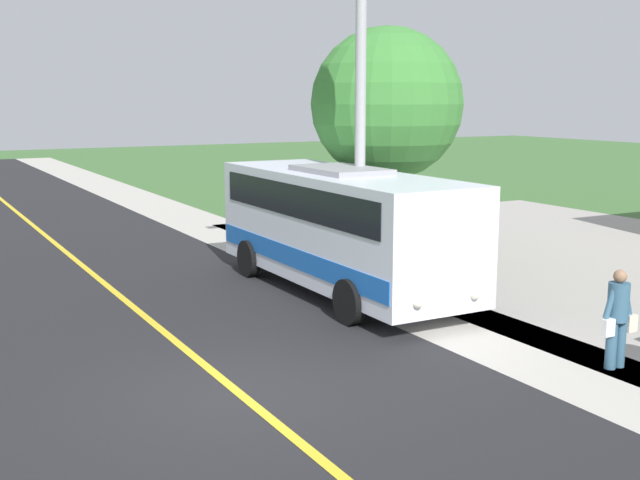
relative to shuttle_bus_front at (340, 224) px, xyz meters
The scene contains 8 objects.
ground_plane 6.64m from the shuttle_bus_front, 45.96° to the left, with size 120.00×120.00×0.00m, color #3D6633.
road_surface 6.64m from the shuttle_bus_front, 45.96° to the left, with size 8.00×100.00×0.01m, color black.
sidewalk 4.94m from the shuttle_bus_front, 98.76° to the left, with size 2.40×100.00×0.01m, color #B2ADA3.
road_centre_line 6.63m from the shuttle_bus_front, 45.96° to the left, with size 0.16×100.00×0.00m, color gold.
shuttle_bus_front is the anchor object (origin of this frame).
pedestrian_with_bags 6.76m from the shuttle_bus_front, 101.14° to the left, with size 0.72×0.34×1.63m.
street_light_pole 3.11m from the shuttle_bus_front, behind, with size 1.97×0.24×8.46m.
tree_curbside 4.69m from the shuttle_bus_front, 138.22° to the right, with size 4.01×4.01×6.16m.
Camera 1 is at (4.34, 10.48, 4.32)m, focal length 44.75 mm.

